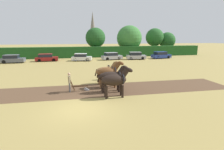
{
  "coord_description": "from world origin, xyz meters",
  "views": [
    {
      "loc": [
        -0.34,
        -10.93,
        4.61
      ],
      "look_at": [
        3.35,
        5.02,
        1.1
      ],
      "focal_mm": 28.0,
      "sensor_mm": 36.0,
      "label": 1
    }
  ],
  "objects_px": {
    "tree_center_right": "(155,37)",
    "parked_car_right": "(112,56)",
    "farmer_beside_team": "(109,71)",
    "parked_car_far_right": "(136,56)",
    "farmer_at_plow": "(69,81)",
    "parked_car_end_right": "(161,55)",
    "plow": "(82,87)",
    "parked_car_center_left": "(12,59)",
    "draft_horse_lead_right": "(112,77)",
    "draft_horse_trail_left": "(109,72)",
    "church_spire": "(93,29)",
    "draft_horse_lead_left": "(115,80)",
    "tree_center": "(129,38)",
    "parked_car_center": "(46,58)",
    "parked_car_center_right": "(81,57)",
    "draft_horse_trail_right": "(107,71)",
    "tree_center_left": "(95,38)",
    "tree_right": "(167,41)"
  },
  "relations": [
    {
      "from": "tree_center_right",
      "to": "parked_car_right",
      "type": "relative_size",
      "value": 1.61
    },
    {
      "from": "farmer_beside_team",
      "to": "parked_car_far_right",
      "type": "relative_size",
      "value": 0.38
    },
    {
      "from": "farmer_at_plow",
      "to": "parked_car_end_right",
      "type": "relative_size",
      "value": 0.37
    },
    {
      "from": "plow",
      "to": "parked_car_center_left",
      "type": "distance_m",
      "value": 23.55
    },
    {
      "from": "parked_car_end_right",
      "to": "parked_car_right",
      "type": "bearing_deg",
      "value": 171.62
    },
    {
      "from": "parked_car_far_right",
      "to": "draft_horse_lead_right",
      "type": "bearing_deg",
      "value": -106.17
    },
    {
      "from": "plow",
      "to": "parked_car_far_right",
      "type": "height_order",
      "value": "parked_car_far_right"
    },
    {
      "from": "tree_center_right",
      "to": "draft_horse_trail_left",
      "type": "xyz_separation_m",
      "value": [
        -19.7,
        -30.64,
        -3.26
      ]
    },
    {
      "from": "church_spire",
      "to": "draft_horse_lead_left",
      "type": "xyz_separation_m",
      "value": [
        -7.07,
        -71.81,
        -7.19
      ]
    },
    {
      "from": "tree_center",
      "to": "parked_car_center",
      "type": "xyz_separation_m",
      "value": [
        -19.95,
        -8.16,
        -3.75
      ]
    },
    {
      "from": "parked_car_center_right",
      "to": "parked_car_far_right",
      "type": "xyz_separation_m",
      "value": [
        11.58,
        -0.16,
        0.05
      ]
    },
    {
      "from": "tree_center_right",
      "to": "parked_car_far_right",
      "type": "relative_size",
      "value": 1.68
    },
    {
      "from": "draft_horse_trail_right",
      "to": "parked_car_right",
      "type": "relative_size",
      "value": 0.61
    },
    {
      "from": "tree_center",
      "to": "parked_car_far_right",
      "type": "distance_m",
      "value": 10.11
    },
    {
      "from": "church_spire",
      "to": "parked_car_right",
      "type": "distance_m",
      "value": 49.16
    },
    {
      "from": "tree_center_left",
      "to": "draft_horse_trail_left",
      "type": "distance_m",
      "value": 29.14
    },
    {
      "from": "tree_center_left",
      "to": "parked_car_center_right",
      "type": "distance_m",
      "value": 10.46
    },
    {
      "from": "parked_car_center",
      "to": "plow",
      "type": "bearing_deg",
      "value": -77.28
    },
    {
      "from": "farmer_beside_team",
      "to": "parked_car_end_right",
      "type": "distance_m",
      "value": 23.23
    },
    {
      "from": "tree_right",
      "to": "parked_car_center_left",
      "type": "xyz_separation_m",
      "value": [
        -37.87,
        -10.9,
        -3.06
      ]
    },
    {
      "from": "tree_right",
      "to": "draft_horse_lead_right",
      "type": "height_order",
      "value": "tree_right"
    },
    {
      "from": "tree_center_right",
      "to": "parked_car_right",
      "type": "distance_m",
      "value": 18.36
    },
    {
      "from": "draft_horse_lead_right",
      "to": "farmer_beside_team",
      "type": "bearing_deg",
      "value": 83.33
    },
    {
      "from": "draft_horse_trail_left",
      "to": "church_spire",
      "type": "bearing_deg",
      "value": 86.13
    },
    {
      "from": "draft_horse_trail_left",
      "to": "plow",
      "type": "distance_m",
      "value": 2.91
    },
    {
      "from": "draft_horse_trail_right",
      "to": "church_spire",
      "type": "bearing_deg",
      "value": 86.05
    },
    {
      "from": "parked_car_center",
      "to": "parked_car_end_right",
      "type": "bearing_deg",
      "value": -3.51
    },
    {
      "from": "farmer_at_plow",
      "to": "parked_car_far_right",
      "type": "bearing_deg",
      "value": 56.58
    },
    {
      "from": "parked_car_center_left",
      "to": "parked_car_center_right",
      "type": "xyz_separation_m",
      "value": [
        12.68,
        0.09,
        -0.01
      ]
    },
    {
      "from": "farmer_at_plow",
      "to": "tree_right",
      "type": "bearing_deg",
      "value": 49.42
    },
    {
      "from": "draft_horse_lead_right",
      "to": "parked_car_center",
      "type": "height_order",
      "value": "draft_horse_lead_right"
    },
    {
      "from": "tree_right",
      "to": "tree_center_right",
      "type": "bearing_deg",
      "value": -177.23
    },
    {
      "from": "tree_center",
      "to": "draft_horse_trail_left",
      "type": "xyz_separation_m",
      "value": [
        -11.72,
        -29.16,
        -3.03
      ]
    },
    {
      "from": "plow",
      "to": "parked_car_center_right",
      "type": "distance_m",
      "value": 20.69
    },
    {
      "from": "plow",
      "to": "parked_car_right",
      "type": "distance_m",
      "value": 22.42
    },
    {
      "from": "tree_center",
      "to": "tree_right",
      "type": "xyz_separation_m",
      "value": [
        12.06,
        1.69,
        -0.67
      ]
    },
    {
      "from": "church_spire",
      "to": "farmer_at_plow",
      "type": "xyz_separation_m",
      "value": [
        -10.59,
        -69.66,
        -7.58
      ]
    },
    {
      "from": "church_spire",
      "to": "draft_horse_lead_left",
      "type": "relative_size",
      "value": 6.16
    },
    {
      "from": "parked_car_center_left",
      "to": "tree_center",
      "type": "bearing_deg",
      "value": 19.46
    },
    {
      "from": "tree_center_left",
      "to": "farmer_at_plow",
      "type": "height_order",
      "value": "tree_center_left"
    },
    {
      "from": "plow",
      "to": "parked_car_center_right",
      "type": "bearing_deg",
      "value": 88.57
    },
    {
      "from": "draft_horse_lead_left",
      "to": "draft_horse_lead_right",
      "type": "bearing_deg",
      "value": 89.89
    },
    {
      "from": "draft_horse_trail_left",
      "to": "farmer_beside_team",
      "type": "distance_m",
      "value": 3.25
    },
    {
      "from": "draft_horse_lead_left",
      "to": "draft_horse_trail_left",
      "type": "distance_m",
      "value": 2.84
    },
    {
      "from": "tree_center",
      "to": "draft_horse_trail_right",
      "type": "distance_m",
      "value": 30.26
    },
    {
      "from": "draft_horse_lead_left",
      "to": "parked_car_far_right",
      "type": "xyz_separation_m",
      "value": [
        10.26,
        22.71,
        -0.63
      ]
    },
    {
      "from": "draft_horse_trail_right",
      "to": "tree_right",
      "type": "bearing_deg",
      "value": 53.01
    },
    {
      "from": "parked_car_center",
      "to": "draft_horse_lead_left",
      "type": "bearing_deg",
      "value": -73.01
    },
    {
      "from": "draft_horse_lead_right",
      "to": "parked_car_end_right",
      "type": "xyz_separation_m",
      "value": [
        16.37,
        21.7,
        -0.6
      ]
    },
    {
      "from": "tree_center_right",
      "to": "parked_car_center_right",
      "type": "height_order",
      "value": "tree_center_right"
    }
  ]
}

